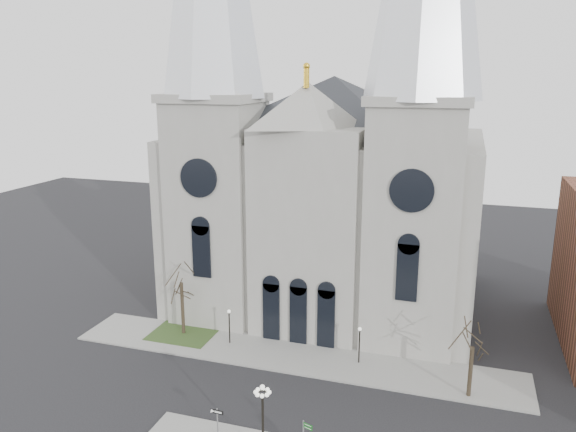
% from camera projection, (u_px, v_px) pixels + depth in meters
% --- Properties ---
extents(ground, '(160.00, 160.00, 0.00)m').
position_uv_depth(ground, '(243.00, 429.00, 39.26)').
color(ground, black).
rests_on(ground, ground).
extents(sidewalk_far, '(40.00, 6.00, 0.14)m').
position_uv_depth(sidewalk_far, '(290.00, 355.00, 49.41)').
color(sidewalk_far, gray).
rests_on(sidewalk_far, ground).
extents(grass_patch, '(6.00, 5.00, 0.18)m').
position_uv_depth(grass_patch, '(184.00, 333.00, 53.58)').
color(grass_patch, '#304F22').
rests_on(grass_patch, ground).
extents(cathedral, '(33.00, 26.66, 54.00)m').
position_uv_depth(cathedral, '(326.00, 133.00, 55.90)').
color(cathedral, '#99978F').
rests_on(cathedral, ground).
extents(tree_left, '(3.20, 3.20, 7.50)m').
position_uv_depth(tree_left, '(181.00, 279.00, 52.25)').
color(tree_left, black).
rests_on(tree_left, ground).
extents(tree_right, '(3.20, 3.20, 6.00)m').
position_uv_depth(tree_right, '(473.00, 344.00, 42.06)').
color(tree_right, black).
rests_on(tree_right, ground).
extents(ped_lamp_left, '(0.32, 0.32, 3.26)m').
position_uv_depth(ped_lamp_left, '(229.00, 321.00, 51.09)').
color(ped_lamp_left, black).
rests_on(ped_lamp_left, sidewalk_far).
extents(ped_lamp_right, '(0.32, 0.32, 3.26)m').
position_uv_depth(ped_lamp_right, '(359.00, 339.00, 47.55)').
color(ped_lamp_right, black).
rests_on(ped_lamp_right, sidewalk_far).
extents(globe_lamp, '(1.41, 1.41, 5.24)m').
position_uv_depth(globe_lamp, '(263.00, 413.00, 35.24)').
color(globe_lamp, black).
rests_on(globe_lamp, sidewalk_near).
extents(one_way_sign, '(0.94, 0.09, 2.14)m').
position_uv_depth(one_way_sign, '(217.00, 417.00, 37.87)').
color(one_way_sign, slate).
rests_on(one_way_sign, sidewalk_near).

